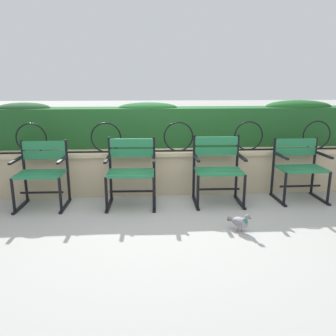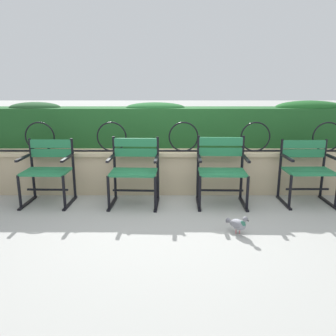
{
  "view_description": "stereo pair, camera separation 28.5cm",
  "coord_description": "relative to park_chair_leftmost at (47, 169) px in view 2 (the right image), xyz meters",
  "views": [
    {
      "loc": [
        -0.3,
        -3.79,
        1.53
      ],
      "look_at": [
        0.0,
        0.16,
        0.55
      ],
      "focal_mm": 36.08,
      "sensor_mm": 36.0,
      "label": 1
    },
    {
      "loc": [
        -0.02,
        -3.8,
        1.53
      ],
      "look_at": [
        0.0,
        0.16,
        0.55
      ],
      "focal_mm": 36.08,
      "sensor_mm": 36.0,
      "label": 2
    }
  ],
  "objects": [
    {
      "name": "pigeon_near_chairs",
      "position": [
        2.31,
        -0.99,
        -0.35
      ],
      "size": [
        0.21,
        0.26,
        0.22
      ],
      "color": "gray",
      "rests_on": "ground"
    },
    {
      "name": "park_chair_leftmost",
      "position": [
        0.0,
        0.0,
        0.0
      ],
      "size": [
        0.62,
        0.54,
        0.84
      ],
      "color": "#237547",
      "rests_on": "ground"
    },
    {
      "name": "park_chair_centre_left",
      "position": [
        1.13,
        -0.04,
        0.01
      ],
      "size": [
        0.65,
        0.55,
        0.86
      ],
      "color": "#237547",
      "rests_on": "ground"
    },
    {
      "name": "park_chair_centre_right",
      "position": [
        2.27,
        -0.03,
        0.01
      ],
      "size": [
        0.64,
        0.54,
        0.88
      ],
      "color": "#237547",
      "rests_on": "ground"
    },
    {
      "name": "iron_arch_fence",
      "position": [
        1.33,
        0.38,
        0.33
      ],
      "size": [
        6.55,
        0.02,
        0.42
      ],
      "color": "black",
      "rests_on": "stone_wall"
    },
    {
      "name": "park_chair_rightmost",
      "position": [
        3.4,
        0.02,
        -0.0
      ],
      "size": [
        0.63,
        0.52,
        0.82
      ],
      "color": "#237547",
      "rests_on": "ground"
    },
    {
      "name": "stone_wall",
      "position": [
        1.59,
        0.46,
        -0.15
      ],
      "size": [
        7.08,
        0.41,
        0.61
      ],
      "color": "tan",
      "rests_on": "ground"
    },
    {
      "name": "ground_plane",
      "position": [
        1.59,
        -0.48,
        -0.46
      ],
      "size": [
        60.0,
        60.0,
        0.0
      ],
      "primitive_type": "plane",
      "color": "#9E9E99"
    },
    {
      "name": "hedge_row",
      "position": [
        1.63,
        0.92,
        0.47
      ],
      "size": [
        6.94,
        0.57,
        0.68
      ],
      "color": "#1E5123",
      "rests_on": "stone_wall"
    }
  ]
}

